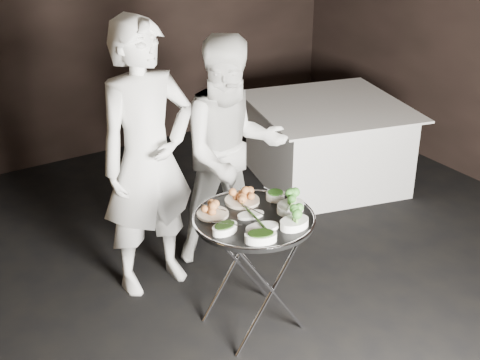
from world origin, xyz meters
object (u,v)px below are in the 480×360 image
serving_tray (254,219)px  dining_table (327,143)px  tray_stand (253,268)px  waiter_left (148,159)px  waiter_right (232,152)px

serving_tray → dining_table: bearing=38.9°
tray_stand → waiter_left: size_ratio=0.41×
tray_stand → waiter_left: 0.97m
waiter_right → dining_table: (1.37, 0.60, -0.45)m
dining_table → serving_tray: bearing=-141.1°
waiter_left → waiter_right: (0.64, 0.01, -0.10)m
tray_stand → serving_tray: serving_tray is taller
serving_tray → waiter_left: bearing=111.1°
serving_tray → tray_stand: bearing=82.9°
waiter_right → dining_table: bearing=37.3°
tray_stand → waiter_right: (0.34, 0.79, 0.40)m
tray_stand → waiter_right: size_ratio=0.46×
serving_tray → waiter_left: 0.85m
waiter_right → dining_table: waiter_right is taller
waiter_left → waiter_right: waiter_left is taller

